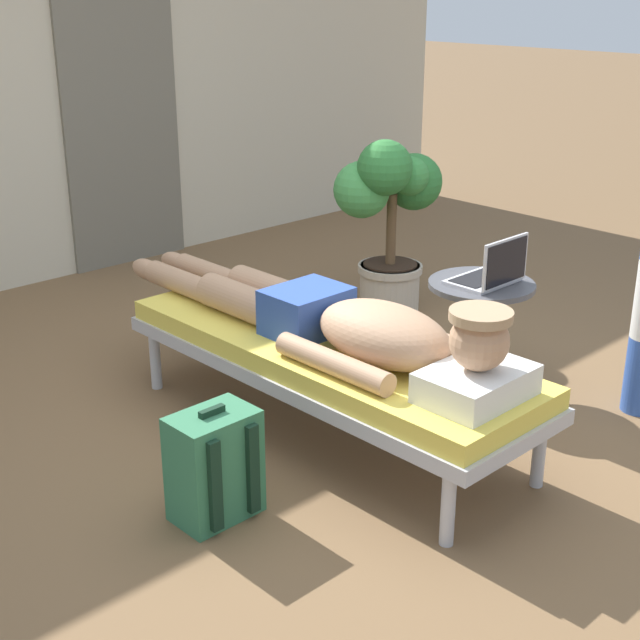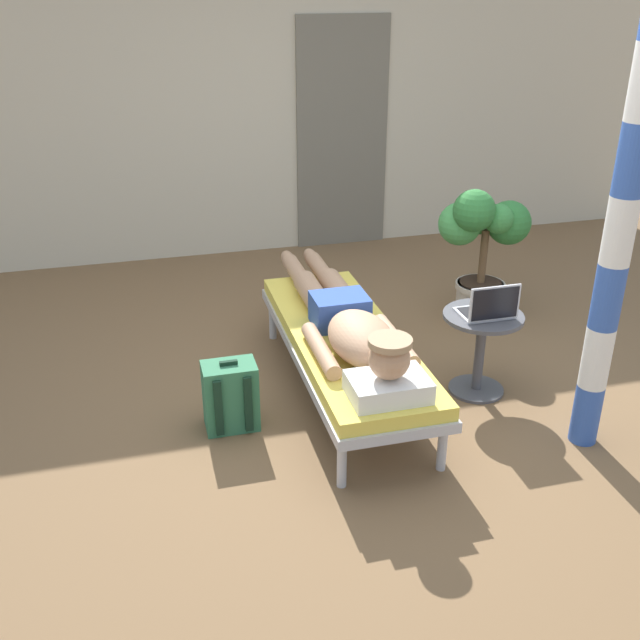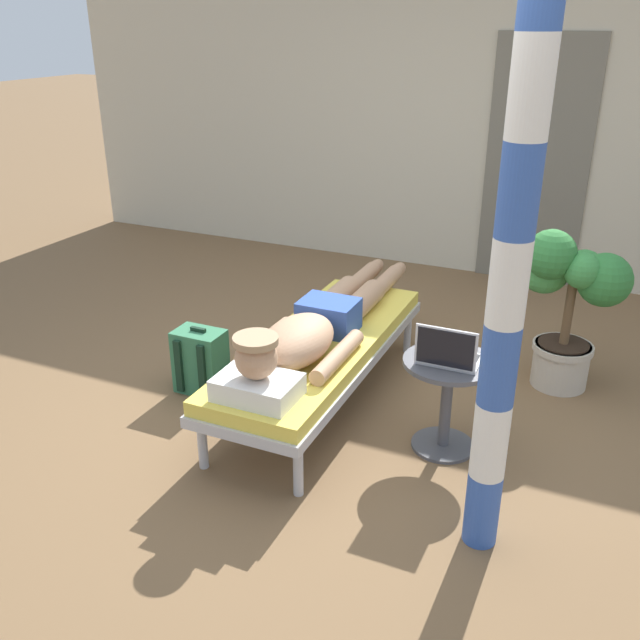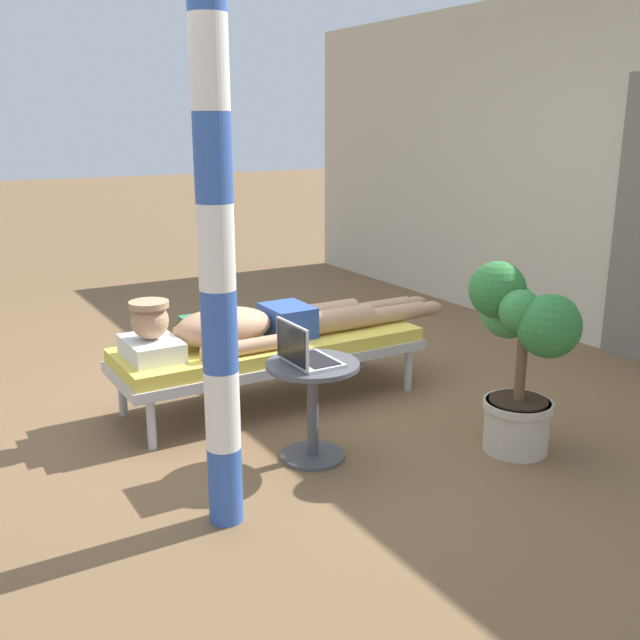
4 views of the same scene
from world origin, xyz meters
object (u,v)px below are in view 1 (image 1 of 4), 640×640
side_table (479,317)px  potted_plant (388,208)px  lounge_chair (327,356)px  person_reclining (341,322)px  laptop (492,272)px  backpack (214,466)px

side_table → potted_plant: potted_plant is taller
lounge_chair → person_reclining: (-0.00, -0.08, 0.17)m
laptop → potted_plant: bearing=65.9°
lounge_chair → person_reclining: bearing=-90.0°
lounge_chair → potted_plant: bearing=32.6°
person_reclining → potted_plant: potted_plant is taller
side_table → laptop: 0.23m
side_table → laptop: size_ratio=1.69×
person_reclining → backpack: 0.80m
person_reclining → side_table: person_reclining is taller
lounge_chair → person_reclining: size_ratio=0.89×
laptop → potted_plant: 1.14m
side_table → backpack: bearing=-179.9°
person_reclining → lounge_chair: bearing=90.0°
person_reclining → laptop: (0.81, -0.14, 0.06)m
backpack → person_reclining: bearing=7.5°
laptop → person_reclining: bearing=169.9°
person_reclining → backpack: bearing=-172.5°
side_table → laptop: bearing=-90.0°
lounge_chair → backpack: bearing=-166.4°
lounge_chair → person_reclining: person_reclining is taller
laptop → lounge_chair: bearing=164.4°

